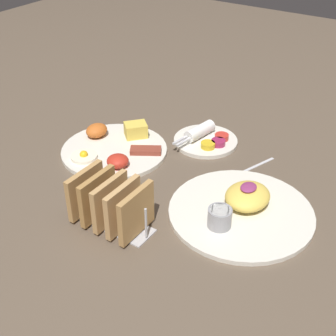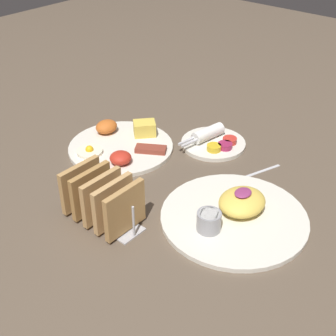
{
  "view_description": "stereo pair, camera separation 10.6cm",
  "coord_description": "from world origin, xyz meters",
  "px_view_note": "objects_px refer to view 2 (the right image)",
  "views": [
    {
      "loc": [
        -0.74,
        -0.45,
        0.61
      ],
      "look_at": [
        -0.0,
        0.04,
        0.03
      ],
      "focal_mm": 50.0,
      "sensor_mm": 36.0,
      "label": 1
    },
    {
      "loc": [
        -0.67,
        -0.54,
        0.61
      ],
      "look_at": [
        -0.0,
        0.04,
        0.03
      ],
      "focal_mm": 50.0,
      "sensor_mm": 36.0,
      "label": 2
    }
  ],
  "objects_px": {
    "plate_breakfast": "(121,144)",
    "plate_foreground": "(234,213)",
    "toast_rack": "(102,199)",
    "plate_condiments": "(213,141)"
  },
  "relations": [
    {
      "from": "plate_foreground",
      "to": "toast_rack",
      "type": "height_order",
      "value": "toast_rack"
    },
    {
      "from": "plate_foreground",
      "to": "toast_rack",
      "type": "xyz_separation_m",
      "value": [
        -0.17,
        0.2,
        0.03
      ]
    },
    {
      "from": "plate_condiments",
      "to": "toast_rack",
      "type": "xyz_separation_m",
      "value": [
        -0.38,
        -0.0,
        0.04
      ]
    },
    {
      "from": "toast_rack",
      "to": "plate_breakfast",
      "type": "bearing_deg",
      "value": 37.98
    },
    {
      "from": "plate_breakfast",
      "to": "plate_foreground",
      "type": "xyz_separation_m",
      "value": [
        -0.05,
        -0.37,
        0.0
      ]
    },
    {
      "from": "toast_rack",
      "to": "plate_condiments",
      "type": "bearing_deg",
      "value": 0.45
    },
    {
      "from": "plate_breakfast",
      "to": "plate_foreground",
      "type": "distance_m",
      "value": 0.38
    },
    {
      "from": "plate_condiments",
      "to": "plate_foreground",
      "type": "xyz_separation_m",
      "value": [
        -0.21,
        -0.21,
        0.0
      ]
    },
    {
      "from": "plate_breakfast",
      "to": "plate_condiments",
      "type": "height_order",
      "value": "plate_breakfast"
    },
    {
      "from": "plate_condiments",
      "to": "toast_rack",
      "type": "height_order",
      "value": "toast_rack"
    }
  ]
}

